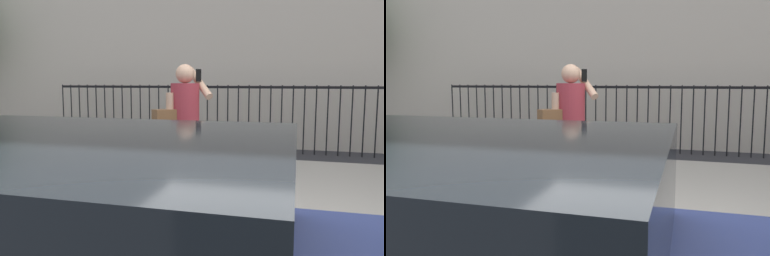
% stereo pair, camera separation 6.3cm
% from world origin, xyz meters
% --- Properties ---
extents(sidewalk, '(28.00, 4.40, 0.15)m').
position_xyz_m(sidewalk, '(0.00, 2.20, 0.07)').
color(sidewalk, '#B2ADA3').
rests_on(sidewalk, ground).
extents(iron_fence, '(12.03, 0.04, 1.60)m').
position_xyz_m(iron_fence, '(0.00, 5.90, 1.02)').
color(iron_fence, black).
rests_on(iron_fence, ground).
extents(pedestrian_on_phone, '(0.69, 0.69, 1.74)m').
position_xyz_m(pedestrian_on_phone, '(-1.03, 1.05, 1.16)').
color(pedestrian_on_phone, tan).
rests_on(pedestrian_on_phone, sidewalk).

